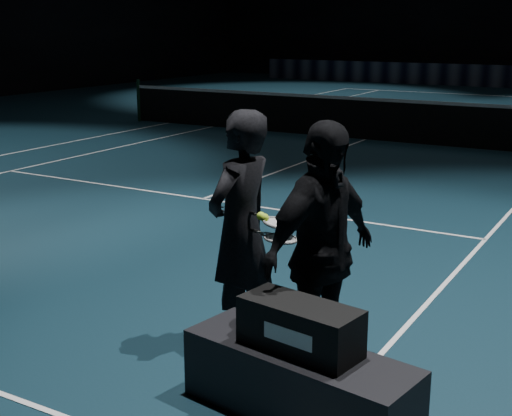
{
  "coord_description": "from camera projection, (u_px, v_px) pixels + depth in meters",
  "views": [
    {
      "loc": [
        5.83,
        -14.9,
        2.53
      ],
      "look_at": [
        3.22,
        -10.39,
        1.17
      ],
      "focal_mm": 50.0,
      "sensor_mm": 36.0,
      "label": 1
    }
  ],
  "objects": [
    {
      "name": "floor",
      "position": [
        364.0,
        140.0,
        15.95
      ],
      "size": [
        36.0,
        36.0,
        0.0
      ],
      "primitive_type": "plane",
      "color": "#0D2630",
      "rests_on": "ground"
    },
    {
      "name": "court_lines",
      "position": [
        364.0,
        140.0,
        15.95
      ],
      "size": [
        10.98,
        23.78,
        0.01
      ],
      "primitive_type": null,
      "color": "white",
      "rests_on": "floor"
    },
    {
      "name": "net_post_left",
      "position": [
        139.0,
        100.0,
        18.91
      ],
      "size": [
        0.1,
        0.1,
        1.1
      ],
      "primitive_type": "cylinder",
      "color": "black",
      "rests_on": "floor"
    },
    {
      "name": "net_mesh",
      "position": [
        365.0,
        120.0,
        15.83
      ],
      "size": [
        12.8,
        0.02,
        0.86
      ],
      "primitive_type": "cube",
      "color": "black",
      "rests_on": "floor"
    },
    {
      "name": "net_tape",
      "position": [
        366.0,
        99.0,
        15.72
      ],
      "size": [
        12.8,
        0.03,
        0.07
      ],
      "primitive_type": "cube",
      "color": "white",
      "rests_on": "net_mesh"
    },
    {
      "name": "sponsor_backdrop",
      "position": [
        508.0,
        77.0,
        28.82
      ],
      "size": [
        22.0,
        0.15,
        0.9
      ],
      "primitive_type": "cube",
      "color": "black",
      "rests_on": "floor"
    },
    {
      "name": "player_bench",
      "position": [
        299.0,
        383.0,
        4.68
      ],
      "size": [
        1.66,
        0.79,
        0.48
      ],
      "primitive_type": "cube",
      "rotation": [
        0.0,
        0.0,
        -0.16
      ],
      "color": "black",
      "rests_on": "floor"
    },
    {
      "name": "racket_bag",
      "position": [
        300.0,
        327.0,
        4.58
      ],
      "size": [
        0.84,
        0.47,
        0.32
      ],
      "primitive_type": "cube",
      "rotation": [
        0.0,
        0.0,
        -0.16
      ],
      "color": "black",
      "rests_on": "player_bench"
    },
    {
      "name": "bag_signature",
      "position": [
        288.0,
        337.0,
        4.43
      ],
      "size": [
        0.37,
        0.07,
        0.11
      ],
      "primitive_type": "cube",
      "rotation": [
        0.0,
        0.0,
        -0.16
      ],
      "color": "white",
      "rests_on": "racket_bag"
    },
    {
      "name": "player_a",
      "position": [
        241.0,
        229.0,
        5.64
      ],
      "size": [
        0.53,
        0.74,
        1.9
      ],
      "primitive_type": "imported",
      "rotation": [
        0.0,
        0.0,
        -1.68
      ],
      "color": "black",
      "rests_on": "floor"
    },
    {
      "name": "player_b",
      "position": [
        321.0,
        253.0,
        5.04
      ],
      "size": [
        0.73,
        1.19,
        1.9
      ],
      "primitive_type": "imported",
      "rotation": [
        0.0,
        0.0,
        1.31
      ],
      "color": "black",
      "rests_on": "floor"
    },
    {
      "name": "racket_lower",
      "position": [
        281.0,
        239.0,
        5.32
      ],
      "size": [
        0.71,
        0.41,
        0.03
      ],
      "primitive_type": null,
      "rotation": [
        0.0,
        0.0,
        -0.29
      ],
      "color": "black",
      "rests_on": "player_a"
    },
    {
      "name": "racket_upper",
      "position": [
        280.0,
        223.0,
        5.36
      ],
      "size": [
        0.71,
        0.36,
        0.1
      ],
      "primitive_type": null,
      "rotation": [
        0.0,
        0.1,
        -0.22
      ],
      "color": "black",
      "rests_on": "player_b"
    },
    {
      "name": "tennis_balls",
      "position": [
        263.0,
        215.0,
        5.42
      ],
      "size": [
        0.12,
        0.1,
        0.12
      ],
      "primitive_type": null,
      "color": "#AED12C",
      "rests_on": "racket_upper"
    }
  ]
}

